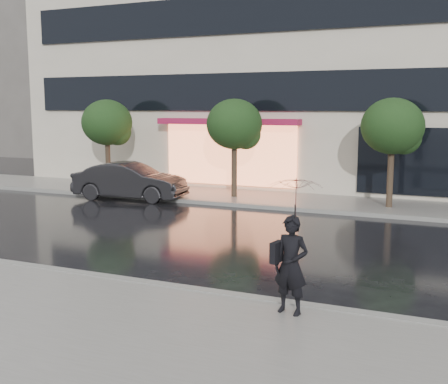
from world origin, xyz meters
The scene contains 11 objects.
ground centered at (0.00, 0.00, 0.00)m, with size 120.00×120.00×0.00m, color black.
sidewalk_near centered at (0.00, -3.25, 0.06)m, with size 60.00×4.50×0.12m, color slate.
sidewalk_far centered at (0.00, 10.25, 0.06)m, with size 60.00×3.50×0.12m, color slate.
curb_near centered at (0.00, -1.00, 0.07)m, with size 60.00×0.25×0.14m, color gray.
curb_far centered at (0.00, 8.50, 0.07)m, with size 60.00×0.25×0.14m, color gray.
bg_building_left centered at (-28.00, 26.00, 6.00)m, with size 14.00×10.00×12.00m, color #59544F.
tree_far_west centered at (-8.94, 10.03, 2.92)m, with size 2.20×2.20×3.99m.
tree_mid_west centered at (-2.94, 10.03, 2.92)m, with size 2.20×2.20×3.99m.
tree_mid_east centered at (3.06, 10.03, 2.92)m, with size 2.20×2.20×3.99m.
parked_car centered at (-6.79, 8.30, 0.74)m, with size 1.57×4.49×1.48m, color black.
pedestrian_with_umbrella centered at (2.82, -1.51, 1.65)m, with size 1.06×1.07×2.38m.
Camera 1 is at (5.44, -10.50, 3.65)m, focal length 45.00 mm.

